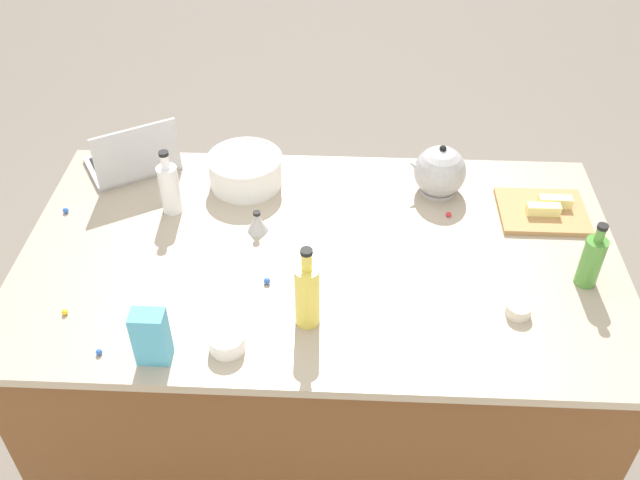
% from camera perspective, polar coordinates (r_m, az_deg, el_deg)
% --- Properties ---
extents(ground_plane, '(12.00, 12.00, 0.00)m').
position_cam_1_polar(ground_plane, '(2.90, -0.00, -14.42)').
color(ground_plane, slate).
extents(island_counter, '(1.90, 1.09, 0.90)m').
position_cam_1_polar(island_counter, '(2.54, -0.00, -8.57)').
color(island_counter, brown).
rests_on(island_counter, ground).
extents(laptop, '(0.38, 0.35, 0.22)m').
position_cam_1_polar(laptop, '(2.64, -14.88, 6.33)').
color(laptop, '#B7B7BC').
rests_on(laptop, island_counter).
extents(mixing_bowl_large, '(0.26, 0.26, 0.12)m').
position_cam_1_polar(mixing_bowl_large, '(2.49, -6.09, 5.71)').
color(mixing_bowl_large, white).
rests_on(mixing_bowl_large, island_counter).
extents(bottle_vinegar, '(0.07, 0.07, 0.23)m').
position_cam_1_polar(bottle_vinegar, '(2.39, -12.14, 4.19)').
color(bottle_vinegar, white).
rests_on(bottle_vinegar, island_counter).
extents(bottle_oil, '(0.07, 0.07, 0.27)m').
position_cam_1_polar(bottle_oil, '(1.93, -1.05, -4.39)').
color(bottle_oil, '#DBC64C').
rests_on(bottle_oil, island_counter).
extents(bottle_olive, '(0.07, 0.07, 0.22)m').
position_cam_1_polar(bottle_olive, '(2.21, 21.19, -1.55)').
color(bottle_olive, '#4C8C38').
rests_on(bottle_olive, island_counter).
extents(kettle, '(0.21, 0.18, 0.20)m').
position_cam_1_polar(kettle, '(2.47, 9.68, 5.47)').
color(kettle, '#ADADB2').
rests_on(kettle, island_counter).
extents(cutting_board, '(0.29, 0.24, 0.02)m').
position_cam_1_polar(cutting_board, '(2.48, 17.59, 2.22)').
color(cutting_board, '#AD7F4C').
rests_on(cutting_board, island_counter).
extents(butter_stick_left, '(0.11, 0.04, 0.04)m').
position_cam_1_polar(butter_stick_left, '(2.50, 18.55, 2.99)').
color(butter_stick_left, '#F4E58C').
rests_on(butter_stick_left, cutting_board).
extents(butter_stick_right, '(0.11, 0.04, 0.04)m').
position_cam_1_polar(butter_stick_right, '(2.45, 17.69, 2.39)').
color(butter_stick_right, '#F4E58C').
rests_on(butter_stick_right, cutting_board).
extents(ramekin_small, '(0.10, 0.10, 0.05)m').
position_cam_1_polar(ramekin_small, '(1.94, -7.58, -8.21)').
color(ramekin_small, white).
rests_on(ramekin_small, island_counter).
extents(ramekin_medium, '(0.07, 0.07, 0.04)m').
position_cam_1_polar(ramekin_medium, '(2.10, 15.81, -5.46)').
color(ramekin_medium, beige).
rests_on(ramekin_medium, island_counter).
extents(kitchen_timer, '(0.07, 0.07, 0.08)m').
position_cam_1_polar(kitchen_timer, '(2.29, -5.11, 1.46)').
color(kitchen_timer, '#B2B2B7').
rests_on(kitchen_timer, island_counter).
extents(candy_bag, '(0.09, 0.06, 0.17)m').
position_cam_1_polar(candy_bag, '(1.91, -13.56, -7.66)').
color(candy_bag, '#4CA5CC').
rests_on(candy_bag, island_counter).
extents(candy_0, '(0.02, 0.02, 0.02)m').
position_cam_1_polar(candy_0, '(2.52, -19.95, 2.28)').
color(candy_0, blue).
rests_on(candy_0, island_counter).
extents(candy_1, '(0.02, 0.02, 0.02)m').
position_cam_1_polar(candy_1, '(2.40, 10.41, 2.06)').
color(candy_1, red).
rests_on(candy_1, island_counter).
extents(candy_2, '(0.02, 0.02, 0.02)m').
position_cam_1_polar(candy_2, '(2.01, -17.52, -8.67)').
color(candy_2, blue).
rests_on(candy_2, island_counter).
extents(candy_3, '(0.02, 0.02, 0.02)m').
position_cam_1_polar(candy_3, '(2.15, -20.02, -5.54)').
color(candy_3, yellow).
rests_on(candy_3, island_counter).
extents(candy_4, '(0.02, 0.02, 0.02)m').
position_cam_1_polar(candy_4, '(2.12, -4.33, -3.33)').
color(candy_4, blue).
rests_on(candy_4, island_counter).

